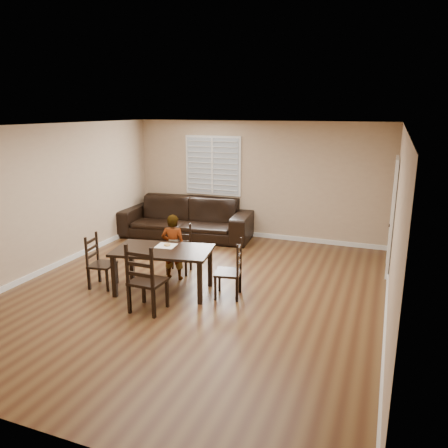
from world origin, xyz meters
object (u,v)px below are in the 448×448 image
at_px(dining_table, 163,254).
at_px(chair_right, 235,272).
at_px(child, 173,247).
at_px(sofa, 186,218).
at_px(chair_left, 96,263).
at_px(donut, 167,244).
at_px(chair_near, 180,249).
at_px(chair_far, 143,283).

xyz_separation_m(dining_table, chair_right, (1.18, 0.21, -0.22)).
height_order(child, sofa, child).
xyz_separation_m(chair_left, donut, (1.16, 0.39, 0.35)).
bearing_deg(dining_table, chair_near, 90.01).
distance_m(dining_table, chair_far, 0.86).
distance_m(chair_near, chair_far, 1.84).
height_order(dining_table, chair_right, chair_right).
bearing_deg(chair_left, child, -62.83).
xyz_separation_m(chair_far, sofa, (-1.21, 3.91, -0.03)).
distance_m(chair_near, child, 0.46).
bearing_deg(sofa, chair_left, -97.59).
bearing_deg(chair_far, dining_table, -80.22).
relative_size(chair_near, chair_far, 0.84).
bearing_deg(chair_left, donut, -80.10).
relative_size(chair_far, chair_right, 1.13).
xyz_separation_m(chair_right, sofa, (-2.26, 2.86, 0.03)).
distance_m(chair_left, sofa, 3.28).
xyz_separation_m(child, sofa, (-0.98, 2.51, -0.14)).
height_order(chair_far, child, child).
height_order(dining_table, chair_left, chair_left).
height_order(chair_left, sofa, chair_left).
relative_size(child, sofa, 0.38).
relative_size(chair_near, sofa, 0.29).
distance_m(dining_table, sofa, 3.26).
bearing_deg(sofa, dining_table, -76.56).
distance_m(chair_far, donut, 1.06).
height_order(dining_table, child, child).
height_order(chair_near, sofa, sofa).
bearing_deg(chair_near, chair_right, -39.72).
xyz_separation_m(dining_table, chair_left, (-1.18, -0.21, -0.23)).
bearing_deg(sofa, chair_right, -57.62).
distance_m(chair_far, sofa, 4.09).
bearing_deg(chair_far, chair_left, -24.49).
bearing_deg(chair_left, chair_near, -48.51).
xyz_separation_m(dining_table, child, (-0.10, 0.56, -0.06)).
bearing_deg(sofa, chair_far, -78.82).
bearing_deg(child, chair_far, 90.76).
relative_size(chair_far, chair_left, 1.17).
height_order(dining_table, donut, donut).
relative_size(chair_near, chair_left, 0.99).
xyz_separation_m(child, donut, (0.09, -0.38, 0.17)).
bearing_deg(chair_left, chair_far, -124.29).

